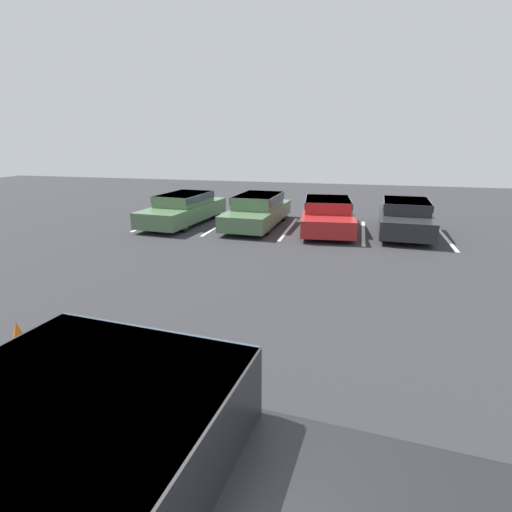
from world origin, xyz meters
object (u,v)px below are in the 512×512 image
object	(u,v)px
parked_sedan_c	(327,213)
wheel_stop_curb	(267,214)
parked_sedan_a	(184,208)
traffic_cone	(19,341)
parked_sedan_b	(258,209)
parked_sedan_d	(405,216)
pickup_truck	(125,507)

from	to	relation	value
parked_sedan_c	wheel_stop_curb	distance (m)	3.76
wheel_stop_curb	parked_sedan_a	bearing A→B (deg)	-139.03
wheel_stop_curb	traffic_cone	bearing A→B (deg)	-94.88
parked_sedan_a	parked_sedan_b	size ratio (longest dim) A/B	1.03
parked_sedan_a	parked_sedan_d	size ratio (longest dim) A/B	1.10
parked_sedan_a	traffic_cone	world-z (taller)	parked_sedan_a
parked_sedan_b	parked_sedan_c	size ratio (longest dim) A/B	1.01
parked_sedan_d	traffic_cone	bearing A→B (deg)	-29.97
parked_sedan_b	traffic_cone	size ratio (longest dim) A/B	7.64
parked_sedan_b	parked_sedan_d	distance (m)	5.55
parked_sedan_b	wheel_stop_curb	bearing A→B (deg)	-174.22
pickup_truck	parked_sedan_b	bearing A→B (deg)	104.70
parked_sedan_b	parked_sedan_d	size ratio (longest dim) A/B	1.07
parked_sedan_d	pickup_truck	bearing A→B (deg)	-10.95
parked_sedan_a	wheel_stop_curb	size ratio (longest dim) A/B	2.77
parked_sedan_b	wheel_stop_curb	world-z (taller)	parked_sedan_b
parked_sedan_a	parked_sedan_d	distance (m)	8.61
pickup_truck	parked_sedan_d	size ratio (longest dim) A/B	1.30
parked_sedan_c	traffic_cone	world-z (taller)	parked_sedan_c
parked_sedan_a	wheel_stop_curb	xyz separation A→B (m)	(2.91, 2.53, -0.58)
parked_sedan_a	traffic_cone	xyz separation A→B (m)	(1.81, -10.41, -0.36)
pickup_truck	parked_sedan_b	size ratio (longest dim) A/B	1.21
pickup_truck	wheel_stop_curb	bearing A→B (deg)	103.80
parked_sedan_a	parked_sedan_c	xyz separation A→B (m)	(5.79, 0.19, -0.02)
pickup_truck	parked_sedan_a	bearing A→B (deg)	117.15
pickup_truck	parked_sedan_c	size ratio (longest dim) A/B	1.23
parked_sedan_c	parked_sedan_a	bearing A→B (deg)	-93.90
parked_sedan_c	wheel_stop_curb	world-z (taller)	parked_sedan_c
pickup_truck	wheel_stop_curb	distance (m)	15.85
parked_sedan_c	traffic_cone	size ratio (longest dim) A/B	7.53
pickup_truck	traffic_cone	xyz separation A→B (m)	(-3.61, 2.69, -0.59)
traffic_cone	parked_sedan_d	bearing A→B (deg)	57.60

